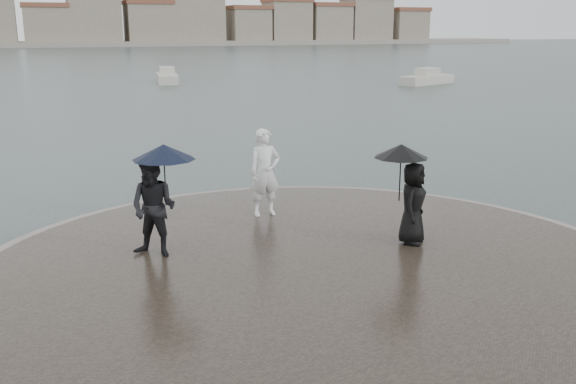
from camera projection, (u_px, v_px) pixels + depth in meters
name	position (u px, v px, depth m)	size (l,w,h in m)	color
kerb_ring	(315.00, 281.00, 11.13)	(12.50, 12.50, 0.32)	gray
quay_tip	(315.00, 280.00, 11.13)	(11.90, 11.90, 0.36)	#2D261E
statue	(265.00, 172.00, 14.14)	(0.71, 0.46, 1.94)	white
visitor_left	(156.00, 194.00, 11.59)	(1.38, 1.22, 2.04)	black
visitor_right	(409.00, 187.00, 12.23)	(1.22, 1.07, 1.95)	black
far_skyline	(17.00, 22.00, 149.16)	(260.00, 20.00, 37.00)	gray
boats	(178.00, 85.00, 47.10)	(45.30, 15.83, 1.50)	beige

